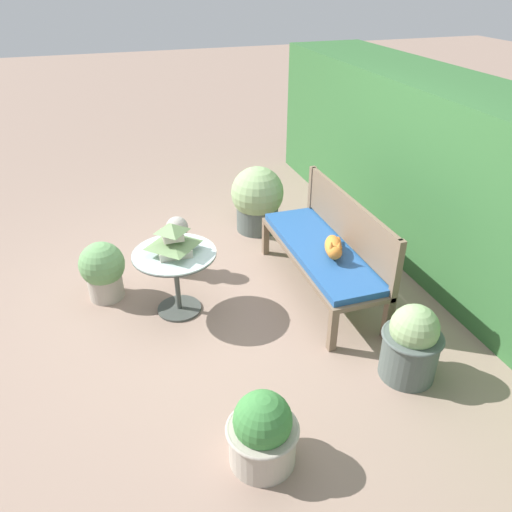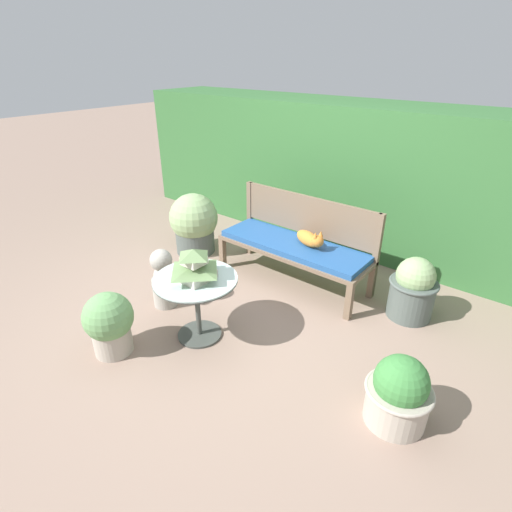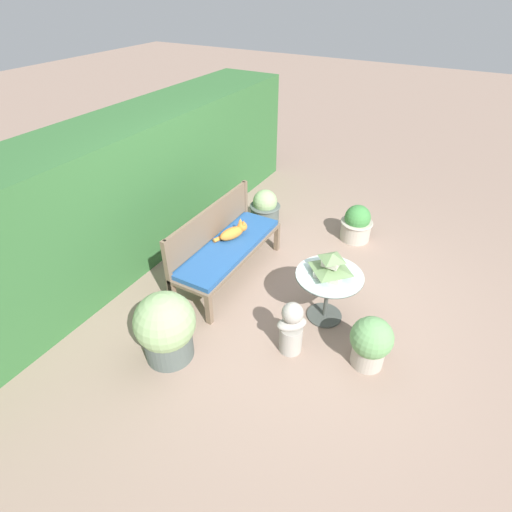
{
  "view_description": "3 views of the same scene",
  "coord_description": "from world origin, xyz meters",
  "px_view_note": "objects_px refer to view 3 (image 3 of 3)",
  "views": [
    {
      "loc": [
        3.56,
        -0.78,
        2.63
      ],
      "look_at": [
        -0.02,
        0.39,
        0.41
      ],
      "focal_mm": 35.0,
      "sensor_mm": 36.0,
      "label": 1
    },
    {
      "loc": [
        2.14,
        -2.19,
        2.22
      ],
      "look_at": [
        -0.04,
        0.49,
        0.45
      ],
      "focal_mm": 28.0,
      "sensor_mm": 36.0,
      "label": 2
    },
    {
      "loc": [
        -3.15,
        -1.22,
        3.1
      ],
      "look_at": [
        0.03,
        0.56,
        0.47
      ],
      "focal_mm": 28.0,
      "sensor_mm": 36.0,
      "label": 3
    }
  ],
  "objects_px": {
    "potted_plant_path_edge": "(371,342)",
    "potted_plant_bench_left": "(357,224)",
    "patio_table": "(328,284)",
    "cat": "(234,232)",
    "potted_plant_bench_right": "(265,210)",
    "garden_bust": "(291,328)",
    "pagoda_birdhouse": "(331,266)",
    "potted_plant_patio_mid": "(166,328)",
    "garden_bench": "(229,250)"
  },
  "relations": [
    {
      "from": "cat",
      "to": "patio_table",
      "type": "xyz_separation_m",
      "value": [
        -0.27,
        -1.32,
        -0.08
      ]
    },
    {
      "from": "garden_bench",
      "to": "potted_plant_bench_left",
      "type": "relative_size",
      "value": 3.2
    },
    {
      "from": "patio_table",
      "to": "potted_plant_bench_left",
      "type": "distance_m",
      "value": 1.7
    },
    {
      "from": "potted_plant_patio_mid",
      "to": "cat",
      "type": "bearing_deg",
      "value": 7.05
    },
    {
      "from": "potted_plant_bench_right",
      "to": "potted_plant_patio_mid",
      "type": "relative_size",
      "value": 0.82
    },
    {
      "from": "garden_bench",
      "to": "garden_bust",
      "type": "distance_m",
      "value": 1.35
    },
    {
      "from": "patio_table",
      "to": "potted_plant_bench_right",
      "type": "height_order",
      "value": "potted_plant_bench_right"
    },
    {
      "from": "patio_table",
      "to": "potted_plant_path_edge",
      "type": "xyz_separation_m",
      "value": [
        -0.4,
        -0.59,
        -0.17
      ]
    },
    {
      "from": "pagoda_birdhouse",
      "to": "potted_plant_path_edge",
      "type": "height_order",
      "value": "pagoda_birdhouse"
    },
    {
      "from": "potted_plant_bench_right",
      "to": "potted_plant_patio_mid",
      "type": "bearing_deg",
      "value": -172.95
    },
    {
      "from": "cat",
      "to": "garden_bust",
      "type": "relative_size",
      "value": 0.68
    },
    {
      "from": "patio_table",
      "to": "garden_bust",
      "type": "distance_m",
      "value": 0.64
    },
    {
      "from": "pagoda_birdhouse",
      "to": "potted_plant_path_edge",
      "type": "bearing_deg",
      "value": -124.29
    },
    {
      "from": "potted_plant_bench_right",
      "to": "potted_plant_path_edge",
      "type": "bearing_deg",
      "value": -130.05
    },
    {
      "from": "potted_plant_path_edge",
      "to": "patio_table",
      "type": "bearing_deg",
      "value": 55.71
    },
    {
      "from": "pagoda_birdhouse",
      "to": "potted_plant_bench_left",
      "type": "relative_size",
      "value": 0.69
    },
    {
      "from": "patio_table",
      "to": "pagoda_birdhouse",
      "type": "xyz_separation_m",
      "value": [
        0.0,
        0.0,
        0.24
      ]
    },
    {
      "from": "cat",
      "to": "potted_plant_bench_right",
      "type": "relative_size",
      "value": 0.67
    },
    {
      "from": "pagoda_birdhouse",
      "to": "potted_plant_patio_mid",
      "type": "height_order",
      "value": "pagoda_birdhouse"
    },
    {
      "from": "pagoda_birdhouse",
      "to": "garden_bust",
      "type": "bearing_deg",
      "value": 168.18
    },
    {
      "from": "patio_table",
      "to": "potted_plant_path_edge",
      "type": "height_order",
      "value": "patio_table"
    },
    {
      "from": "potted_plant_path_edge",
      "to": "potted_plant_bench_left",
      "type": "relative_size",
      "value": 1.06
    },
    {
      "from": "cat",
      "to": "potted_plant_path_edge",
      "type": "height_order",
      "value": "cat"
    },
    {
      "from": "garden_bench",
      "to": "pagoda_birdhouse",
      "type": "bearing_deg",
      "value": -94.34
    },
    {
      "from": "cat",
      "to": "pagoda_birdhouse",
      "type": "distance_m",
      "value": 1.35
    },
    {
      "from": "potted_plant_patio_mid",
      "to": "potted_plant_bench_left",
      "type": "xyz_separation_m",
      "value": [
        2.92,
        -0.93,
        -0.13
      ]
    },
    {
      "from": "potted_plant_path_edge",
      "to": "potted_plant_bench_left",
      "type": "distance_m",
      "value": 2.22
    },
    {
      "from": "potted_plant_bench_right",
      "to": "potted_plant_bench_left",
      "type": "relative_size",
      "value": 1.17
    },
    {
      "from": "potted_plant_bench_right",
      "to": "potted_plant_bench_left",
      "type": "distance_m",
      "value": 1.3
    },
    {
      "from": "garden_bench",
      "to": "potted_plant_path_edge",
      "type": "relative_size",
      "value": 3.03
    },
    {
      "from": "garden_bust",
      "to": "potted_plant_patio_mid",
      "type": "relative_size",
      "value": 0.81
    },
    {
      "from": "potted_plant_patio_mid",
      "to": "garden_bust",
      "type": "bearing_deg",
      "value": -57.43
    },
    {
      "from": "potted_plant_bench_right",
      "to": "garden_bust",
      "type": "bearing_deg",
      "value": -145.45
    },
    {
      "from": "garden_bench",
      "to": "garden_bust",
      "type": "height_order",
      "value": "garden_bust"
    },
    {
      "from": "potted_plant_bench_right",
      "to": "potted_plant_patio_mid",
      "type": "distance_m",
      "value": 2.58
    },
    {
      "from": "pagoda_birdhouse",
      "to": "potted_plant_bench_left",
      "type": "bearing_deg",
      "value": 6.86
    },
    {
      "from": "patio_table",
      "to": "potted_plant_bench_left",
      "type": "bearing_deg",
      "value": 6.86
    },
    {
      "from": "cat",
      "to": "potted_plant_bench_right",
      "type": "height_order",
      "value": "cat"
    },
    {
      "from": "garden_bust",
      "to": "potted_plant_bench_left",
      "type": "bearing_deg",
      "value": 47.65
    },
    {
      "from": "garden_bench",
      "to": "potted_plant_bench_left",
      "type": "xyz_separation_m",
      "value": [
        1.57,
        -1.08,
        -0.16
      ]
    },
    {
      "from": "potted_plant_bench_right",
      "to": "potted_plant_patio_mid",
      "type": "xyz_separation_m",
      "value": [
        -2.55,
        -0.32,
        0.08
      ]
    },
    {
      "from": "potted_plant_path_edge",
      "to": "pagoda_birdhouse",
      "type": "bearing_deg",
      "value": 55.71
    },
    {
      "from": "garden_bench",
      "to": "cat",
      "type": "relative_size",
      "value": 4.08
    },
    {
      "from": "potted_plant_bench_left",
      "to": "garden_bust",
      "type": "bearing_deg",
      "value": -178.13
    },
    {
      "from": "cat",
      "to": "potted_plant_bench_right",
      "type": "xyz_separation_m",
      "value": [
        1.04,
        0.13,
        -0.25
      ]
    },
    {
      "from": "patio_table",
      "to": "pagoda_birdhouse",
      "type": "relative_size",
      "value": 1.96
    },
    {
      "from": "potted_plant_bench_right",
      "to": "potted_plant_path_edge",
      "type": "height_order",
      "value": "potted_plant_bench_right"
    },
    {
      "from": "garden_bench",
      "to": "potted_plant_patio_mid",
      "type": "height_order",
      "value": "potted_plant_patio_mid"
    },
    {
      "from": "potted_plant_bench_right",
      "to": "garden_bench",
      "type": "bearing_deg",
      "value": -172.13
    },
    {
      "from": "garden_bench",
      "to": "potted_plant_bench_left",
      "type": "distance_m",
      "value": 1.91
    }
  ]
}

